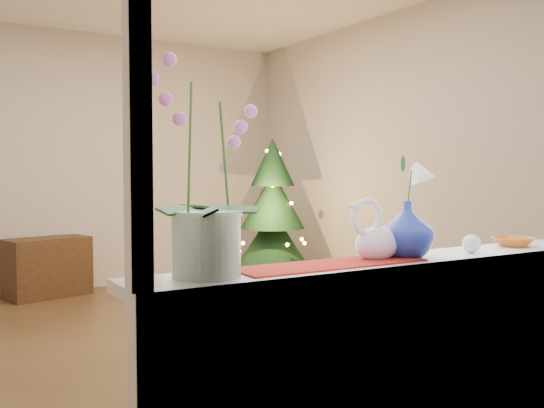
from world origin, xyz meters
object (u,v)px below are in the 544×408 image
(paperweight, at_px, (471,244))
(side_table, at_px, (48,267))
(xmas_tree, at_px, (273,216))
(swan, at_px, (378,230))
(orchid_pot, at_px, (206,167))
(amber_dish, at_px, (514,242))
(blue_vase, at_px, (407,225))

(paperweight, xyz_separation_m, side_table, (-0.70, 4.65, -0.66))
(paperweight, bearing_deg, xmas_tree, 70.38)
(side_table, bearing_deg, swan, -101.59)
(orchid_pot, xyz_separation_m, paperweight, (1.11, -0.04, -0.29))
(swan, bearing_deg, orchid_pot, -162.77)
(orchid_pot, xyz_separation_m, xmas_tree, (2.41, 3.60, -0.46))
(amber_dish, bearing_deg, paperweight, -171.78)
(swan, xyz_separation_m, paperweight, (0.43, -0.05, -0.07))
(xmas_tree, bearing_deg, paperweight, -109.62)
(orchid_pot, height_order, amber_dish, orchid_pot)
(swan, distance_m, side_table, 4.67)
(blue_vase, distance_m, side_table, 4.69)
(swan, bearing_deg, paperweight, 10.14)
(swan, distance_m, paperweight, 0.44)
(blue_vase, bearing_deg, side_table, 94.92)
(swan, bearing_deg, blue_vase, 11.38)
(amber_dish, bearing_deg, blue_vase, -179.19)
(orchid_pot, distance_m, blue_vase, 0.83)
(paperweight, relative_size, xmas_tree, 0.05)
(paperweight, height_order, amber_dish, paperweight)
(swan, bearing_deg, xmas_tree, 80.68)
(orchid_pot, bearing_deg, blue_vase, -0.14)
(xmas_tree, bearing_deg, side_table, 153.21)
(swan, distance_m, blue_vase, 0.13)
(swan, bearing_deg, side_table, 109.74)
(blue_vase, xyz_separation_m, xmas_tree, (1.60, 3.60, -0.25))
(blue_vase, height_order, side_table, blue_vase)
(amber_dish, bearing_deg, orchid_pot, -179.73)
(side_table, bearing_deg, paperweight, -96.33)
(blue_vase, bearing_deg, paperweight, -6.80)
(blue_vase, height_order, paperweight, blue_vase)
(orchid_pot, height_order, paperweight, orchid_pot)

